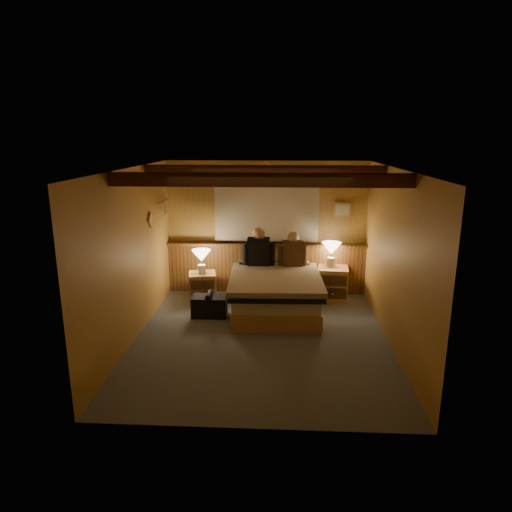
# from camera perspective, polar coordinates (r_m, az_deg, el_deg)

# --- Properties ---
(floor) EXTENTS (4.20, 4.20, 0.00)m
(floor) POSITION_cam_1_polar(r_m,az_deg,el_deg) (6.66, 0.67, -10.23)
(floor) COLOR #565D66
(floor) RESTS_ON ground
(ceiling) EXTENTS (4.20, 4.20, 0.00)m
(ceiling) POSITION_cam_1_polar(r_m,az_deg,el_deg) (6.05, 0.74, 10.86)
(ceiling) COLOR tan
(ceiling) RESTS_ON wall_back
(wall_back) EXTENTS (3.60, 0.00, 3.60)m
(wall_back) POSITION_cam_1_polar(r_m,az_deg,el_deg) (8.29, 1.32, 3.53)
(wall_back) COLOR gold
(wall_back) RESTS_ON floor
(wall_left) EXTENTS (0.00, 4.20, 4.20)m
(wall_left) POSITION_cam_1_polar(r_m,az_deg,el_deg) (6.57, -15.18, 0.03)
(wall_left) COLOR gold
(wall_left) RESTS_ON floor
(wall_right) EXTENTS (0.00, 4.20, 4.20)m
(wall_right) POSITION_cam_1_polar(r_m,az_deg,el_deg) (6.43, 16.95, -0.41)
(wall_right) COLOR gold
(wall_right) RESTS_ON floor
(wall_front) EXTENTS (3.60, 0.00, 3.60)m
(wall_front) POSITION_cam_1_polar(r_m,az_deg,el_deg) (4.25, -0.50, -7.47)
(wall_front) COLOR gold
(wall_front) RESTS_ON floor
(wainscot) EXTENTS (3.60, 0.23, 0.94)m
(wainscot) POSITION_cam_1_polar(r_m,az_deg,el_deg) (8.40, 1.28, -1.35)
(wainscot) COLOR brown
(wainscot) RESTS_ON wall_back
(curtain_window) EXTENTS (2.18, 0.09, 1.11)m
(curtain_window) POSITION_cam_1_polar(r_m,az_deg,el_deg) (8.17, 1.32, 5.64)
(curtain_window) COLOR #4D2613
(curtain_window) RESTS_ON wall_back
(ceiling_beams) EXTENTS (3.60, 1.65, 0.16)m
(ceiling_beams) POSITION_cam_1_polar(r_m,az_deg,el_deg) (6.21, 0.80, 10.12)
(ceiling_beams) COLOR #4D2613
(ceiling_beams) RESTS_ON ceiling
(coat_rail) EXTENTS (0.05, 0.55, 0.24)m
(coat_rail) POSITION_cam_1_polar(r_m,az_deg,el_deg) (7.94, -11.36, 6.17)
(coat_rail) COLOR silver
(coat_rail) RESTS_ON wall_left
(framed_print) EXTENTS (0.30, 0.04, 0.25)m
(framed_print) POSITION_cam_1_polar(r_m,az_deg,el_deg) (8.28, 10.76, 5.72)
(framed_print) COLOR tan
(framed_print) RESTS_ON wall_back
(bed) EXTENTS (1.52, 1.91, 0.64)m
(bed) POSITION_cam_1_polar(r_m,az_deg,el_deg) (7.51, 2.42, -4.57)
(bed) COLOR tan
(bed) RESTS_ON floor
(nightstand_left) EXTENTS (0.53, 0.49, 0.50)m
(nightstand_left) POSITION_cam_1_polar(r_m,az_deg,el_deg) (8.07, -6.68, -3.86)
(nightstand_left) COLOR tan
(nightstand_left) RESTS_ON floor
(nightstand_right) EXTENTS (0.55, 0.51, 0.57)m
(nightstand_right) POSITION_cam_1_polar(r_m,az_deg,el_deg) (8.22, 9.54, -3.36)
(nightstand_right) COLOR tan
(nightstand_right) RESTS_ON floor
(lamp_left) EXTENTS (0.33, 0.33, 0.43)m
(lamp_left) POSITION_cam_1_polar(r_m,az_deg,el_deg) (7.87, -6.84, -0.14)
(lamp_left) COLOR silver
(lamp_left) RESTS_ON nightstand_left
(lamp_right) EXTENTS (0.34, 0.34, 0.44)m
(lamp_right) POSITION_cam_1_polar(r_m,az_deg,el_deg) (8.11, 9.41, 0.77)
(lamp_right) COLOR silver
(lamp_right) RESTS_ON nightstand_right
(person_left) EXTENTS (0.57, 0.23, 0.69)m
(person_left) POSITION_cam_1_polar(r_m,az_deg,el_deg) (7.91, 0.33, 0.80)
(person_left) COLOR black
(person_left) RESTS_ON bed
(person_right) EXTENTS (0.51, 0.21, 0.62)m
(person_right) POSITION_cam_1_polar(r_m,az_deg,el_deg) (7.91, 4.63, 0.56)
(person_right) COLOR #4A351D
(person_right) RESTS_ON bed
(duffel_bag) EXTENTS (0.56, 0.34, 0.40)m
(duffel_bag) POSITION_cam_1_polar(r_m,az_deg,el_deg) (7.41, -5.84, -6.19)
(duffel_bag) COLOR black
(duffel_bag) RESTS_ON floor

